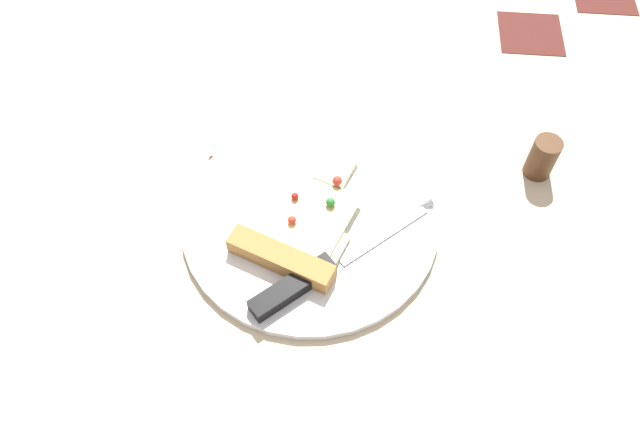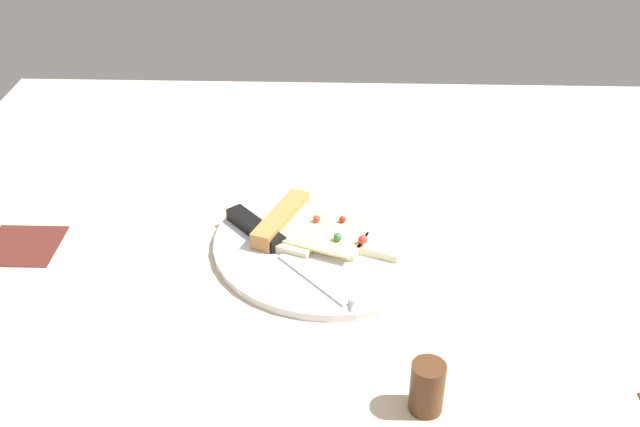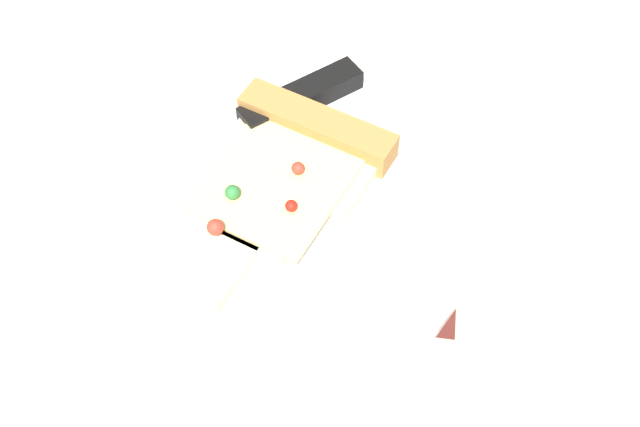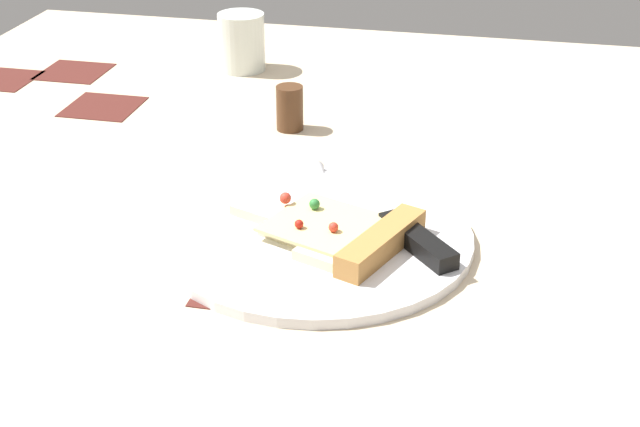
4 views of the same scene
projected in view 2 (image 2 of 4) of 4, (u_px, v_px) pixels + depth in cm
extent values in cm
cube|color=#C6B293|center=(351.00, 300.00, 87.78)|extent=(122.47, 122.47, 3.00)
cube|color=#4C1E19|center=(362.00, 209.00, 101.97)|extent=(9.00, 9.00, 0.20)
cube|color=#4C1E19|center=(23.00, 247.00, 94.54)|extent=(9.00, 9.00, 0.20)
cylinder|color=silver|center=(332.00, 242.00, 94.29)|extent=(29.46, 29.46, 1.02)
cube|color=beige|center=(303.00, 228.00, 95.08)|extent=(12.43, 9.60, 1.00)
cube|color=beige|center=(343.00, 238.00, 93.25)|extent=(8.75, 7.84, 1.00)
cube|color=beige|center=(381.00, 247.00, 91.58)|extent=(5.25, 6.15, 1.00)
cube|color=#EDD88C|center=(325.00, 229.00, 93.73)|extent=(12.21, 12.66, 0.30)
cube|color=#B27A3D|center=(281.00, 219.00, 95.76)|extent=(12.12, 6.79, 2.20)
sphere|color=red|center=(317.00, 219.00, 94.68)|extent=(0.93, 0.93, 0.93)
sphere|color=red|center=(363.00, 240.00, 90.58)|extent=(1.13, 1.13, 1.13)
sphere|color=#2D7A38|center=(338.00, 237.00, 91.14)|extent=(1.04, 1.04, 1.04)
sphere|color=#B21E14|center=(342.00, 219.00, 94.63)|extent=(0.84, 0.84, 0.84)
cube|color=silver|center=(316.00, 277.00, 87.13)|extent=(10.35, 9.40, 0.30)
cone|color=silver|center=(350.00, 303.00, 83.21)|extent=(2.82, 2.82, 2.00)
cube|color=black|center=(256.00, 228.00, 94.62)|extent=(8.98, 8.24, 1.60)
cylinder|color=#4C2D19|center=(427.00, 387.00, 70.33)|extent=(3.26, 3.26, 5.44)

